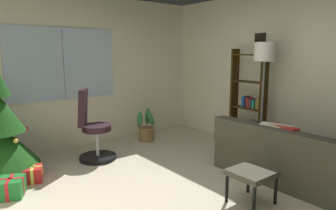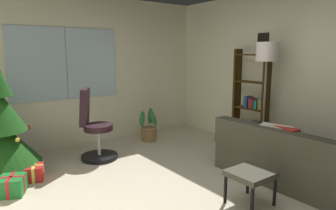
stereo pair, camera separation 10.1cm
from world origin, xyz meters
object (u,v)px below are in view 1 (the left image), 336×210
(gift_box_green, at_px, (10,187))
(floor_lamp, at_px, (264,62))
(couch, at_px, (304,161))
(gift_box_red, at_px, (33,174))
(potted_plant, at_px, (146,129))
(gift_box_blue, at_px, (20,156))
(bookshelf, at_px, (248,106))
(footstool, at_px, (252,175))
(office_chair, at_px, (93,132))

(gift_box_green, distance_m, floor_lamp, 3.76)
(couch, xyz_separation_m, gift_box_red, (-2.75, 2.12, -0.17))
(couch, distance_m, potted_plant, 2.82)
(gift_box_blue, bearing_deg, gift_box_red, -92.23)
(gift_box_blue, height_order, floor_lamp, floor_lamp)
(bookshelf, height_order, floor_lamp, floor_lamp)
(gift_box_red, relative_size, gift_box_blue, 1.15)
(gift_box_blue, bearing_deg, floor_lamp, -35.74)
(gift_box_red, distance_m, gift_box_blue, 0.91)
(couch, distance_m, gift_box_green, 3.58)
(gift_box_green, xyz_separation_m, floor_lamp, (3.36, -0.97, 1.38))
(gift_box_green, distance_m, potted_plant, 2.66)
(footstool, height_order, bookshelf, bookshelf)
(gift_box_red, xyz_separation_m, office_chair, (0.95, 0.27, 0.34))
(office_chair, xyz_separation_m, potted_plant, (1.23, 0.37, -0.22))
(couch, height_order, floor_lamp, floor_lamp)
(gift_box_green, bearing_deg, bookshelf, -8.37)
(gift_box_blue, bearing_deg, footstool, -60.56)
(office_chair, bearing_deg, gift_box_red, -164.24)
(couch, xyz_separation_m, footstool, (-1.03, 0.05, 0.06))
(gift_box_green, relative_size, potted_plant, 0.63)
(bookshelf, height_order, potted_plant, bookshelf)
(office_chair, xyz_separation_m, bookshelf, (2.34, -1.08, 0.30))
(potted_plant, bearing_deg, bookshelf, -52.37)
(gift_box_blue, xyz_separation_m, potted_plant, (2.14, -0.27, 0.15))
(office_chair, bearing_deg, potted_plant, 16.82)
(couch, bearing_deg, gift_box_green, 149.04)
(gift_box_blue, xyz_separation_m, bookshelf, (3.26, -1.72, 0.67))
(gift_box_blue, height_order, potted_plant, potted_plant)
(couch, bearing_deg, bookshelf, 67.70)
(floor_lamp, bearing_deg, bookshelf, 60.70)
(couch, bearing_deg, potted_plant, 101.84)
(couch, relative_size, floor_lamp, 1.07)
(gift_box_red, distance_m, gift_box_green, 0.42)
(floor_lamp, height_order, potted_plant, floor_lamp)
(office_chair, height_order, bookshelf, bookshelf)
(couch, distance_m, floor_lamp, 1.53)
(footstool, distance_m, gift_box_blue, 3.44)
(couch, relative_size, gift_box_green, 4.92)
(bookshelf, bearing_deg, potted_plant, 127.63)
(gift_box_green, relative_size, gift_box_blue, 1.38)
(gift_box_blue, relative_size, office_chair, 0.25)
(gift_box_red, relative_size, bookshelf, 0.19)
(gift_box_red, bearing_deg, couch, -37.58)
(footstool, bearing_deg, gift_box_blue, 119.44)
(gift_box_blue, relative_size, bookshelf, 0.17)
(office_chair, relative_size, potted_plant, 1.81)
(floor_lamp, bearing_deg, office_chair, 144.05)
(gift_box_green, relative_size, floor_lamp, 0.22)
(gift_box_green, xyz_separation_m, office_chair, (1.27, 0.55, 0.33))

